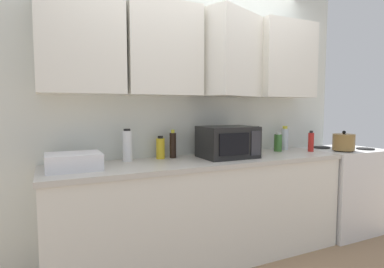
% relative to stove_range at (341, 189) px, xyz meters
% --- Properties ---
extents(wall_back_with_cabinets, '(3.50, 0.55, 2.60)m').
position_rel_stove_range_xyz_m(wall_back_with_cabinets, '(-1.70, 0.25, 1.13)').
color(wall_back_with_cabinets, silver).
rests_on(wall_back_with_cabinets, ground_plane).
extents(counter_run, '(2.63, 0.63, 0.90)m').
position_rel_stove_range_xyz_m(counter_run, '(-1.70, 0.02, -0.00)').
color(counter_run, white).
rests_on(counter_run, ground_plane).
extents(stove_range, '(0.76, 0.64, 0.91)m').
position_rel_stove_range_xyz_m(stove_range, '(0.00, 0.00, 0.00)').
color(stove_range, silver).
rests_on(stove_range, ground_plane).
extents(kettle, '(0.21, 0.21, 0.20)m').
position_rel_stove_range_xyz_m(kettle, '(-0.17, -0.14, 0.54)').
color(kettle, olive).
rests_on(kettle, stove_range).
extents(microwave, '(0.48, 0.37, 0.28)m').
position_rel_stove_range_xyz_m(microwave, '(-1.46, 0.03, 0.59)').
color(microwave, black).
rests_on(microwave, counter_run).
extents(dish_rack, '(0.38, 0.30, 0.12)m').
position_rel_stove_range_xyz_m(dish_rack, '(-2.76, 0.02, 0.51)').
color(dish_rack, silver).
rests_on(dish_rack, counter_run).
extents(bottle_red_sauce, '(0.06, 0.06, 0.21)m').
position_rel_stove_range_xyz_m(bottle_red_sauce, '(-0.49, -0.01, 0.55)').
color(bottle_red_sauce, red).
rests_on(bottle_red_sauce, counter_run).
extents(bottle_yellow_mustard, '(0.08, 0.08, 0.20)m').
position_rel_stove_range_xyz_m(bottle_yellow_mustard, '(-2.03, 0.22, 0.54)').
color(bottle_yellow_mustard, gold).
rests_on(bottle_yellow_mustard, counter_run).
extents(bottle_green_oil, '(0.08, 0.08, 0.19)m').
position_rel_stove_range_xyz_m(bottle_green_oil, '(-0.78, 0.14, 0.54)').
color(bottle_green_oil, '#386B2D').
rests_on(bottle_green_oil, counter_run).
extents(bottle_clear_tall, '(0.07, 0.07, 0.25)m').
position_rel_stove_range_xyz_m(bottle_clear_tall, '(-0.64, 0.21, 0.57)').
color(bottle_clear_tall, silver).
rests_on(bottle_clear_tall, counter_run).
extents(bottle_soy_dark, '(0.06, 0.06, 0.25)m').
position_rel_stove_range_xyz_m(bottle_soy_dark, '(-1.91, 0.21, 0.56)').
color(bottle_soy_dark, black).
rests_on(bottle_soy_dark, counter_run).
extents(bottle_white_jar, '(0.08, 0.08, 0.27)m').
position_rel_stove_range_xyz_m(bottle_white_jar, '(-2.32, 0.21, 0.58)').
color(bottle_white_jar, white).
rests_on(bottle_white_jar, counter_run).
extents(bottle_amber_vinegar, '(0.08, 0.08, 0.26)m').
position_rel_stove_range_xyz_m(bottle_amber_vinegar, '(-1.02, 0.19, 0.57)').
color(bottle_amber_vinegar, '#AD701E').
rests_on(bottle_amber_vinegar, counter_run).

